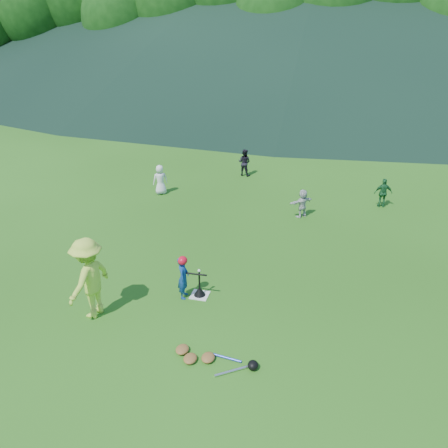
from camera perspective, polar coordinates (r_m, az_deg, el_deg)
name	(u,v)px	position (r m, az deg, el deg)	size (l,w,h in m)	color
ground	(200,295)	(11.37, -3.18, -9.30)	(120.00, 120.00, 0.00)	#225413
home_plate	(200,295)	(11.36, -3.18, -9.25)	(0.45, 0.45, 0.02)	silver
baseball	(199,271)	(10.97, -3.27, -6.11)	(0.08, 0.08, 0.08)	white
batter_child	(183,277)	(11.05, -5.34, -6.97)	(0.41, 0.27, 1.14)	navy
adult_coach	(89,278)	(10.62, -17.20, -6.79)	(1.30, 0.75, 2.01)	#BEE342
fielder_a	(160,180)	(17.85, -8.32, 5.75)	(0.59, 0.38, 1.20)	white
fielder_b	(244,162)	(19.92, 2.67, 8.04)	(0.59, 0.46, 1.22)	black
fielder_c	(383,193)	(17.43, 20.08, 3.83)	(0.65, 0.27, 1.11)	#1A572A
fielder_d	(302,203)	(15.79, 10.20, 2.69)	(0.96, 0.31, 1.03)	silver
batting_tee	(200,291)	(11.30, -3.20, -8.75)	(0.30, 0.30, 0.68)	black
batter_gear	(184,262)	(10.81, -5.31, -4.91)	(0.73, 0.26, 0.50)	red
equipment_pile	(208,358)	(9.45, -2.11, -17.07)	(1.80, 0.72, 0.19)	olive
outfield_fence	(302,99)	(37.48, 10.15, 15.82)	(70.07, 0.08, 1.33)	gray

